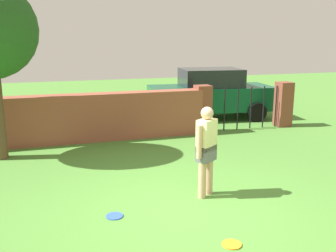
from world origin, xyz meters
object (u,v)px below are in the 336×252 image
at_px(person, 206,148).
at_px(frisbee_orange, 232,244).
at_px(frisbee_blue, 115,216).
at_px(car, 210,94).

distance_m(person, frisbee_orange, 1.91).
height_order(person, frisbee_blue, person).
height_order(car, frisbee_blue, car).
bearing_deg(frisbee_orange, frisbee_blue, 136.47).
distance_m(person, frisbee_blue, 1.94).
bearing_deg(frisbee_blue, car, 55.64).
height_order(person, frisbee_orange, person).
xyz_separation_m(car, frisbee_orange, (-3.05, -7.83, -0.85)).
distance_m(frisbee_orange, frisbee_blue, 1.92).
relative_size(frisbee_orange, frisbee_blue, 1.00).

